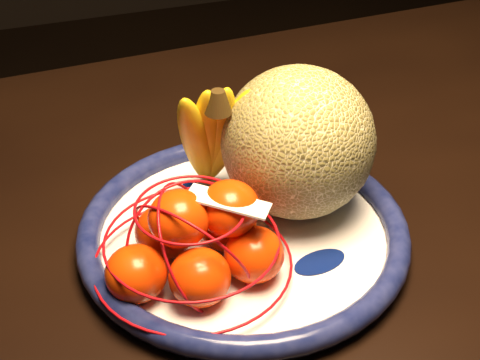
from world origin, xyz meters
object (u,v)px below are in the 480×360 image
object	(u,v)px
fruit_bowl	(243,233)
mandarin_bag	(197,242)
banana_bunch	(212,132)
cantaloupe	(298,142)
dining_table	(180,307)

from	to	relation	value
fruit_bowl	mandarin_bag	world-z (taller)	mandarin_bag
banana_bunch	mandarin_bag	distance (m)	0.12
mandarin_bag	cantaloupe	bearing A→B (deg)	28.20
cantaloupe	mandarin_bag	distance (m)	0.14
fruit_bowl	cantaloupe	xyz separation A→B (m)	(0.07, 0.03, 0.07)
fruit_bowl	banana_bunch	distance (m)	0.10
cantaloupe	mandarin_bag	bearing A→B (deg)	-151.80
dining_table	mandarin_bag	world-z (taller)	mandarin_bag
dining_table	banana_bunch	bearing A→B (deg)	44.56
fruit_bowl	mandarin_bag	xyz separation A→B (m)	(-0.06, -0.04, 0.03)
dining_table	fruit_bowl	distance (m)	0.11
cantaloupe	dining_table	bearing A→B (deg)	-171.96
banana_bunch	dining_table	bearing A→B (deg)	-129.59
cantaloupe	mandarin_bag	world-z (taller)	cantaloupe
dining_table	fruit_bowl	bearing A→B (deg)	-11.10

